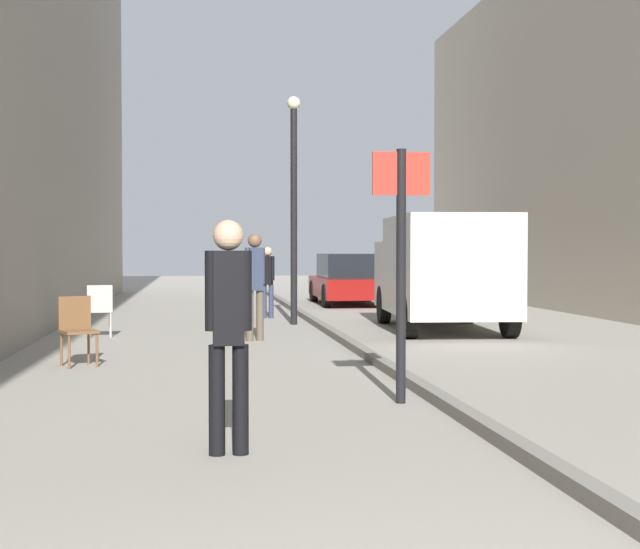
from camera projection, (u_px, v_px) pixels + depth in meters
ground_plane at (253, 350)px, 14.28m from camera, size 80.00×80.00×0.00m
kerb_strip at (352, 345)px, 14.49m from camera, size 0.16×40.00×0.12m
pedestrian_main_foreground at (228, 320)px, 6.96m from camera, size 0.36×0.23×1.80m
pedestrian_mid_block at (255, 279)px, 15.64m from camera, size 0.36×0.26×1.85m
pedestrian_far_crossing at (268, 277)px, 20.79m from camera, size 0.31×0.24×1.63m
delivery_van at (442, 269)px, 17.70m from camera, size 2.33×4.97×2.20m
parked_car at (348, 279)px, 26.04m from camera, size 1.86×4.21×1.45m
street_sign_post at (401, 253)px, 9.29m from camera, size 0.60×0.10×2.60m
lamp_post at (294, 194)px, 18.98m from camera, size 0.28×0.28×4.76m
cafe_chair_near_window at (100, 307)px, 16.28m from camera, size 0.49×0.49×0.94m
cafe_chair_by_doorway at (77, 326)px, 12.30m from camera, size 0.58×0.58×0.94m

